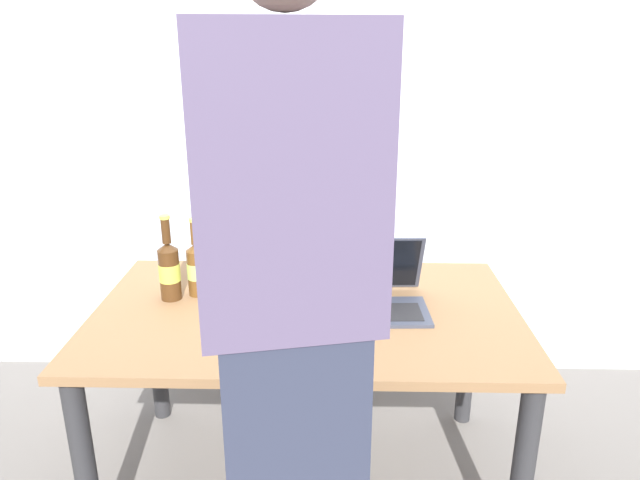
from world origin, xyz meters
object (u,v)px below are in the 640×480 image
beer_bottle_amber (169,269)px  coffee_mug (279,284)px  person_figure (291,339)px  laptop (376,291)px  beer_bottle_dark (197,268)px

beer_bottle_amber → coffee_mug: size_ratio=2.68×
person_figure → coffee_mug: bearing=97.5°
laptop → person_figure: (-0.24, -0.66, 0.18)m
laptop → person_figure: person_figure is taller
laptop → beer_bottle_amber: beer_bottle_amber is taller
laptop → coffee_mug: bearing=171.5°
beer_bottle_dark → coffee_mug: 0.30m
person_figure → coffee_mug: person_figure is taller
laptop → person_figure: bearing=-110.1°
beer_bottle_dark → coffee_mug: (0.30, -0.03, -0.05)m
beer_bottle_amber → coffee_mug: 0.39m
laptop → beer_bottle_amber: bearing=176.8°
beer_bottle_dark → laptop: bearing=-7.1°
beer_bottle_dark → coffee_mug: beer_bottle_dark is taller
laptop → person_figure: size_ratio=0.19×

